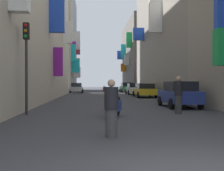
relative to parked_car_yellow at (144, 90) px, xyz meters
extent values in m
plane|color=#38383D|center=(-3.67, 5.21, -0.74)|extent=(140.00, 140.00, 0.00)
cube|color=purple|center=(-8.27, -3.49, 2.56)|extent=(0.80, 0.41, 2.50)
cube|color=white|center=(-8.14, 4.90, 6.63)|extent=(1.06, 0.38, 2.66)
cube|color=blue|center=(-8.08, -5.91, 6.08)|extent=(1.18, 0.44, 2.79)
cube|color=#9E9384|center=(-11.67, 19.50, 8.84)|extent=(6.00, 5.96, 19.16)
cube|color=purple|center=(-8.32, 20.20, 4.49)|extent=(0.70, 0.36, 2.45)
cube|color=#19B2BF|center=(-8.02, 18.88, 3.59)|extent=(1.31, 0.60, 2.22)
cube|color=purple|center=(-8.33, 20.10, 6.21)|extent=(0.68, 0.64, 3.04)
cube|color=#19B2BF|center=(-8.31, 17.77, 5.57)|extent=(0.73, 0.53, 2.70)
cube|color=white|center=(-8.03, 21.76, 8.20)|extent=(1.29, 0.48, 3.16)
cube|color=gray|center=(-11.67, 28.85, 8.34)|extent=(6.00, 12.73, 18.16)
cube|color=red|center=(-8.20, 24.39, 7.67)|extent=(0.94, 0.57, 3.12)
cube|color=yellow|center=(-8.23, 30.69, 4.74)|extent=(0.88, 0.65, 2.24)
cube|color=white|center=(-8.03, 23.90, 2.66)|extent=(1.28, 0.57, 1.95)
cube|color=blue|center=(-8.09, 25.27, 7.30)|extent=(1.16, 0.48, 2.44)
cube|color=blue|center=(0.96, -15.38, 3.85)|extent=(0.73, 0.46, 3.12)
cube|color=gray|center=(4.33, 2.06, 7.94)|extent=(6.00, 22.58, 17.36)
cube|color=white|center=(0.72, -1.75, 7.09)|extent=(1.21, 0.54, 3.13)
cube|color=blue|center=(0.64, 7.62, 6.99)|extent=(1.37, 0.50, 1.56)
cube|color=slate|center=(4.33, 25.67, 5.71)|extent=(6.00, 19.08, 12.90)
cube|color=orange|center=(0.83, 26.85, 3.73)|extent=(0.99, 0.54, 1.51)
cube|color=white|center=(0.91, 22.17, 4.82)|extent=(0.84, 0.45, 1.84)
cube|color=blue|center=(0.76, 33.15, 6.79)|extent=(1.14, 0.37, 1.85)
cube|color=green|center=(0.86, 18.64, 7.89)|extent=(0.93, 0.54, 2.52)
cube|color=#19B2BF|center=(0.87, 27.56, 6.95)|extent=(0.92, 0.55, 2.83)
cube|color=gold|center=(0.00, 0.06, -0.14)|extent=(1.72, 4.49, 0.60)
cube|color=black|center=(0.00, -0.16, 0.41)|extent=(1.51, 2.51, 0.50)
cylinder|color=black|center=(-0.86, 1.54, -0.44)|extent=(0.18, 0.60, 0.60)
cylinder|color=black|center=(0.86, 1.54, -0.44)|extent=(0.18, 0.60, 0.60)
cylinder|color=black|center=(-0.86, -1.42, -0.44)|extent=(0.18, 0.60, 0.60)
cylinder|color=black|center=(0.86, -1.42, -0.44)|extent=(0.18, 0.60, 0.60)
cube|color=navy|center=(-0.14, -11.97, -0.10)|extent=(1.65, 3.99, 0.69)
cube|color=black|center=(-0.14, -12.17, 0.52)|extent=(1.46, 2.24, 0.56)
cylinder|color=black|center=(-0.97, -10.65, -0.44)|extent=(0.18, 0.60, 0.60)
cylinder|color=black|center=(0.68, -10.65, -0.44)|extent=(0.18, 0.60, 0.60)
cylinder|color=black|center=(-0.97, -13.29, -0.44)|extent=(0.18, 0.60, 0.60)
cylinder|color=black|center=(0.68, -13.29, -0.44)|extent=(0.18, 0.60, 0.60)
cube|color=#B7B7BC|center=(-7.58, 13.85, -0.14)|extent=(1.69, 4.27, 0.60)
cube|color=black|center=(-7.58, 14.06, 0.44)|extent=(1.49, 2.39, 0.57)
cylinder|color=black|center=(-6.74, 12.44, -0.44)|extent=(0.18, 0.60, 0.60)
cylinder|color=black|center=(-8.43, 12.44, -0.44)|extent=(0.18, 0.60, 0.60)
cylinder|color=black|center=(-6.74, 15.26, -0.44)|extent=(0.18, 0.60, 0.60)
cylinder|color=black|center=(-8.43, 15.26, -0.44)|extent=(0.18, 0.60, 0.60)
cube|color=#236638|center=(0.23, 16.53, -0.10)|extent=(1.84, 4.37, 0.68)
cube|color=black|center=(0.23, 16.32, 0.52)|extent=(1.61, 2.45, 0.57)
cylinder|color=black|center=(-0.69, 17.97, -0.44)|extent=(0.18, 0.60, 0.60)
cylinder|color=black|center=(1.15, 17.97, -0.44)|extent=(0.18, 0.60, 0.60)
cylinder|color=black|center=(-0.69, 15.09, -0.44)|extent=(0.18, 0.60, 0.60)
cylinder|color=black|center=(1.15, 15.09, -0.44)|extent=(0.18, 0.60, 0.60)
cube|color=white|center=(0.13, 7.75, -0.13)|extent=(1.82, 4.07, 0.62)
cube|color=black|center=(0.13, 7.54, 0.42)|extent=(1.60, 2.28, 0.49)
cylinder|color=black|center=(-0.78, 9.09, -0.44)|extent=(0.18, 0.60, 0.60)
cylinder|color=black|center=(1.04, 9.09, -0.44)|extent=(0.18, 0.60, 0.60)
cylinder|color=black|center=(-0.78, 6.40, -0.44)|extent=(0.18, 0.60, 0.60)
cylinder|color=black|center=(1.04, 6.40, -0.44)|extent=(0.18, 0.60, 0.60)
cube|color=silver|center=(-2.28, 11.76, -0.28)|extent=(0.83, 1.25, 0.45)
cube|color=black|center=(-2.36, 11.96, 0.03)|extent=(0.50, 0.64, 0.16)
cylinder|color=#4C4C51|center=(-2.07, 11.21, 0.05)|extent=(0.15, 0.28, 0.68)
cylinder|color=black|center=(-2.02, 11.07, -0.50)|extent=(0.26, 0.48, 0.48)
cylinder|color=black|center=(-2.54, 12.44, -0.50)|extent=(0.26, 0.48, 0.48)
cube|color=#2D4CAD|center=(-4.42, -16.61, -0.28)|extent=(0.80, 1.22, 0.45)
cube|color=black|center=(-4.35, -16.41, 0.03)|extent=(0.49, 0.64, 0.16)
cylinder|color=#4C4C51|center=(-4.61, -17.15, 0.05)|extent=(0.15, 0.28, 0.68)
cylinder|color=black|center=(-4.66, -17.29, -0.50)|extent=(0.26, 0.49, 0.48)
cylinder|color=black|center=(-4.18, -15.94, -0.50)|extent=(0.26, 0.49, 0.48)
cube|color=red|center=(-3.11, 21.89, -0.28)|extent=(0.51, 1.20, 0.45)
cube|color=black|center=(-3.10, 21.67, 0.03)|extent=(0.35, 0.58, 0.16)
cylinder|color=#4C4C51|center=(-3.14, 22.48, 0.05)|extent=(0.08, 0.28, 0.68)
cylinder|color=black|center=(-3.15, 22.63, -0.50)|extent=(0.13, 0.49, 0.48)
cylinder|color=black|center=(-3.06, 21.16, -0.50)|extent=(0.13, 0.49, 0.48)
cylinder|color=#353535|center=(-1.29, -15.59, -0.32)|extent=(0.43, 0.43, 0.86)
cylinder|color=black|center=(-1.29, -15.59, 0.45)|extent=(0.51, 0.51, 0.68)
sphere|color=tan|center=(-1.29, -15.59, 0.91)|extent=(0.23, 0.23, 0.23)
cylinder|color=#3D3D3D|center=(-4.83, -21.16, -0.37)|extent=(0.45, 0.45, 0.75)
cylinder|color=black|center=(-4.83, -21.16, 0.30)|extent=(0.54, 0.54, 0.59)
sphere|color=tan|center=(-4.83, -21.16, 0.70)|extent=(0.20, 0.20, 0.20)
cylinder|color=#2D2D2D|center=(-8.31, -15.56, 0.97)|extent=(0.12, 0.12, 3.42)
cube|color=black|center=(-8.31, -15.56, 3.06)|extent=(0.26, 0.26, 0.75)
sphere|color=red|center=(-8.31, -15.70, 3.31)|extent=(0.14, 0.14, 0.14)
sphere|color=orange|center=(-8.31, -15.70, 3.06)|extent=(0.14, 0.14, 0.14)
sphere|color=green|center=(-8.31, -15.70, 2.81)|extent=(0.14, 0.14, 0.14)
camera|label=1|loc=(-5.36, -28.79, 0.70)|focal=45.99mm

